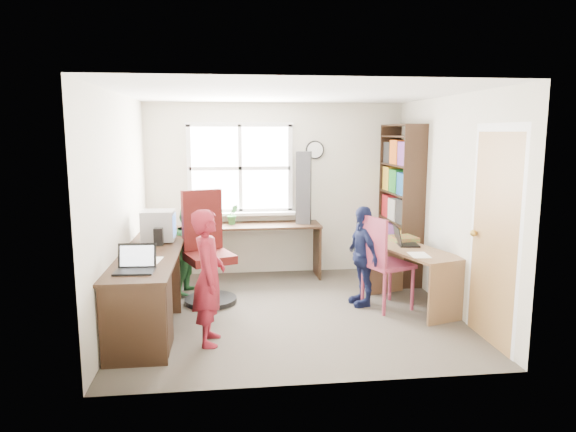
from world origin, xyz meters
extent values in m
cube|color=#413A33|center=(0.00, 0.00, -0.01)|extent=(3.60, 3.40, 0.02)
cube|color=white|center=(0.00, 0.00, 2.41)|extent=(3.60, 3.40, 0.02)
cube|color=beige|center=(0.00, 1.71, 1.20)|extent=(3.60, 0.02, 2.40)
cube|color=beige|center=(0.00, -1.71, 1.20)|extent=(3.60, 0.02, 2.40)
cube|color=beige|center=(-1.81, 0.00, 1.20)|extent=(0.02, 3.40, 2.40)
cube|color=beige|center=(1.81, 0.00, 1.20)|extent=(0.02, 3.40, 2.40)
cube|color=white|center=(-0.50, 1.69, 1.50)|extent=(1.40, 0.01, 1.20)
cube|color=white|center=(-0.50, 1.68, 1.50)|extent=(1.48, 0.04, 1.28)
cube|color=#A57B47|center=(1.79, -1.05, 1.00)|extent=(0.02, 0.82, 2.00)
sphere|color=gold|center=(1.75, -0.72, 1.00)|extent=(0.07, 0.07, 0.07)
cylinder|color=black|center=(0.55, 1.68, 1.75)|extent=(0.26, 0.03, 0.26)
cylinder|color=white|center=(0.55, 1.66, 1.75)|extent=(0.22, 0.01, 0.22)
cube|color=black|center=(-1.50, 0.10, 0.73)|extent=(0.60, 2.70, 0.03)
cube|color=black|center=(-0.25, 1.42, 0.73)|extent=(1.65, 0.56, 0.03)
cube|color=black|center=(-1.50, 0.10, 0.36)|extent=(0.56, 0.03, 0.72)
cube|color=black|center=(-1.50, -1.22, 0.36)|extent=(0.56, 0.03, 0.72)
cube|color=black|center=(-1.50, 1.42, 0.36)|extent=(0.56, 0.03, 0.72)
cube|color=black|center=(0.55, 1.42, 0.36)|extent=(0.03, 0.52, 0.72)
cube|color=black|center=(-1.50, -0.85, 0.36)|extent=(0.54, 0.45, 0.72)
cube|color=brown|center=(1.44, 0.00, 0.66)|extent=(0.85, 1.27, 0.03)
cube|color=brown|center=(1.60, -0.54, 0.32)|extent=(0.49, 0.17, 0.64)
cube|color=brown|center=(1.27, 0.54, 0.32)|extent=(0.49, 0.17, 0.64)
cube|color=black|center=(1.65, 0.68, 1.05)|extent=(0.30, 0.02, 2.10)
cube|color=black|center=(1.65, 1.68, 1.05)|extent=(0.30, 0.02, 2.10)
cube|color=black|center=(1.65, 1.18, 2.09)|extent=(0.30, 1.00, 0.02)
cube|color=black|center=(1.65, 1.18, 0.06)|extent=(0.30, 1.00, 0.02)
cube|color=black|center=(1.65, 1.18, 0.42)|extent=(0.30, 1.00, 0.02)
cube|color=black|center=(1.65, 1.18, 0.80)|extent=(0.30, 1.00, 0.02)
cube|color=black|center=(1.65, 1.18, 1.18)|extent=(0.30, 1.00, 0.02)
cube|color=black|center=(1.65, 1.18, 1.56)|extent=(0.30, 1.00, 0.02)
cube|color=black|center=(1.65, 1.18, 1.94)|extent=(0.30, 1.00, 0.02)
cube|color=#A6171D|center=(1.65, 0.88, 0.21)|extent=(0.25, 0.28, 0.27)
cube|color=#17508E|center=(1.65, 1.20, 0.21)|extent=(0.25, 0.30, 0.29)
cube|color=#1C7628|center=(1.65, 1.50, 0.22)|extent=(0.25, 0.26, 0.30)
cube|color=gold|center=(1.65, 0.88, 0.58)|extent=(0.25, 0.28, 0.30)
cube|color=#652F76|center=(1.65, 1.20, 0.59)|extent=(0.25, 0.30, 0.32)
cube|color=#D65C17|center=(1.65, 1.50, 0.57)|extent=(0.25, 0.26, 0.29)
cube|color=black|center=(1.65, 0.88, 0.97)|extent=(0.25, 0.28, 0.32)
cube|color=beige|center=(1.65, 1.20, 0.95)|extent=(0.25, 0.30, 0.29)
cube|color=#A6171D|center=(1.65, 1.50, 0.96)|extent=(0.25, 0.26, 0.30)
cube|color=#17508E|center=(1.65, 0.88, 1.33)|extent=(0.25, 0.28, 0.29)
cube|color=#1C7628|center=(1.65, 1.20, 1.34)|extent=(0.25, 0.30, 0.30)
cube|color=gold|center=(1.65, 1.50, 1.35)|extent=(0.25, 0.26, 0.32)
cube|color=#652F76|center=(1.65, 0.88, 1.72)|extent=(0.25, 0.28, 0.30)
cube|color=#D65C17|center=(1.65, 1.20, 1.73)|extent=(0.25, 0.30, 0.32)
cube|color=black|center=(1.65, 1.50, 1.71)|extent=(0.25, 0.26, 0.29)
cylinder|color=black|center=(-0.90, 0.41, 0.03)|extent=(0.79, 0.79, 0.05)
cylinder|color=black|center=(-0.90, 0.41, 0.28)|extent=(0.09, 0.09, 0.46)
cube|color=#410E0C|center=(-0.90, 0.41, 0.55)|extent=(0.65, 0.65, 0.10)
cube|color=#410E0C|center=(-0.99, 0.63, 0.96)|extent=(0.48, 0.26, 0.72)
cylinder|color=#8D2F44|center=(1.00, -0.25, 0.25)|extent=(0.05, 0.05, 0.50)
cylinder|color=#8D2F44|center=(1.37, -0.11, 0.25)|extent=(0.05, 0.05, 0.50)
cylinder|color=#8D2F44|center=(0.86, 0.12, 0.25)|extent=(0.05, 0.05, 0.50)
cylinder|color=#8D2F44|center=(1.23, 0.26, 0.25)|extent=(0.05, 0.05, 0.50)
cube|color=#8D2F44|center=(1.12, 0.00, 0.51)|extent=(0.60, 0.60, 0.04)
cube|color=#8D2F44|center=(0.92, -0.07, 0.79)|extent=(0.19, 0.42, 0.55)
cube|color=#A4A2A7|center=(-1.48, 0.45, 0.76)|extent=(0.27, 0.21, 0.02)
cube|color=#A4A2A7|center=(-1.48, 0.45, 0.94)|extent=(0.36, 0.33, 0.34)
cube|color=#3F72F2|center=(-1.30, 0.45, 0.94)|extent=(0.00, 0.29, 0.25)
cube|color=black|center=(-1.52, -0.89, 0.76)|extent=(0.36, 0.27, 0.02)
cube|color=black|center=(-1.52, -0.76, 0.87)|extent=(0.35, 0.08, 0.23)
cube|color=white|center=(-1.52, -0.77, 0.87)|extent=(0.30, 0.05, 0.18)
cube|color=black|center=(1.44, 0.28, 0.68)|extent=(0.26, 0.34, 0.02)
cube|color=black|center=(1.32, 0.29, 0.78)|extent=(0.09, 0.32, 0.21)
cube|color=#3F72F2|center=(1.33, 0.29, 0.78)|extent=(0.07, 0.28, 0.17)
cube|color=black|center=(-1.45, 0.24, 0.85)|extent=(0.10, 0.10, 0.19)
cube|color=black|center=(-1.51, 0.84, 0.85)|extent=(0.12, 0.12, 0.20)
cube|color=black|center=(0.35, 1.42, 1.24)|extent=(0.24, 0.22, 0.99)
cube|color=red|center=(1.46, 0.49, 0.70)|extent=(0.35, 0.35, 0.06)
cube|color=white|center=(-1.45, -0.47, 0.75)|extent=(0.23, 0.31, 0.00)
cube|color=white|center=(1.38, -0.24, 0.67)|extent=(0.22, 0.30, 0.00)
imported|color=#317B37|center=(-0.62, 1.44, 0.89)|extent=(0.18, 0.16, 0.28)
imported|color=maroon|center=(-0.87, -0.76, 0.65)|extent=(0.33, 0.48, 1.29)
imported|color=#2E743C|center=(-1.15, 0.86, 0.55)|extent=(0.58, 0.65, 1.10)
imported|color=#13193D|center=(0.86, 0.16, 0.58)|extent=(0.39, 0.72, 1.16)
camera|label=1|loc=(-0.68, -5.49, 1.99)|focal=32.00mm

